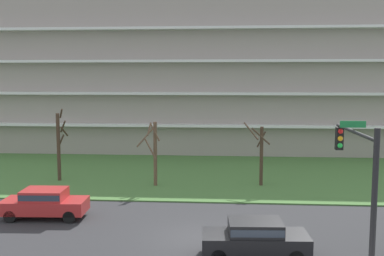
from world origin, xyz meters
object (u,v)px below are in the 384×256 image
at_px(tree_far_left, 59,145).
at_px(traffic_signal_mast, 359,179).
at_px(sedan_red_center_left, 45,202).
at_px(tree_left, 154,151).
at_px(sedan_black_near_left, 255,237).
at_px(tree_center, 261,153).

relative_size(tree_far_left, traffic_signal_mast, 0.89).
bearing_deg(sedan_red_center_left, traffic_signal_mast, 149.34).
height_order(tree_left, sedan_red_center_left, tree_left).
xyz_separation_m(tree_far_left, traffic_signal_mast, (16.37, -15.95, 1.40)).
bearing_deg(tree_left, sedan_red_center_left, -122.50).
bearing_deg(sedan_black_near_left, tree_left, 114.35).
height_order(tree_left, tree_center, tree_left).
distance_m(tree_far_left, tree_center, 14.33).
height_order(tree_left, sedan_black_near_left, tree_left).
xyz_separation_m(sedan_black_near_left, sedan_red_center_left, (-10.82, 4.50, 0.00)).
bearing_deg(tree_left, tree_far_left, 171.39).
height_order(tree_far_left, sedan_black_near_left, tree_far_left).
distance_m(tree_far_left, traffic_signal_mast, 22.90).
xyz_separation_m(sedan_black_near_left, traffic_signal_mast, (3.22, -2.98, 3.20)).
distance_m(sedan_red_center_left, traffic_signal_mast, 16.23).
bearing_deg(traffic_signal_mast, tree_far_left, 135.74).
bearing_deg(tree_left, sedan_black_near_left, -62.84).
bearing_deg(traffic_signal_mast, sedan_black_near_left, 137.21).
bearing_deg(tree_center, traffic_signal_mast, -82.41).
relative_size(tree_center, sedan_black_near_left, 0.98).
relative_size(tree_left, tree_center, 1.02).
height_order(tree_center, traffic_signal_mast, traffic_signal_mast).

